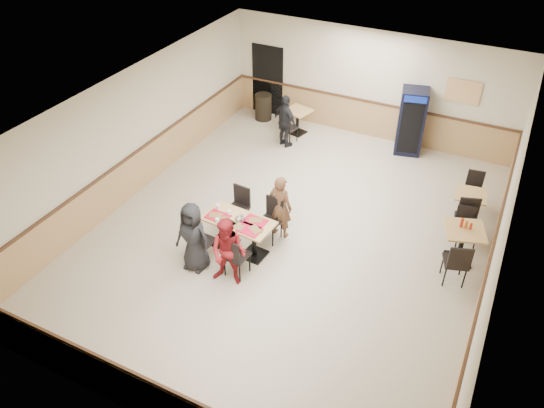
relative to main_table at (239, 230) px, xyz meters
The scene contains 20 objects.
ground 1.33m from the main_table, 53.16° to the left, with size 10.00×10.00×0.00m, color beige.
room_shell 4.33m from the main_table, 54.57° to the left, with size 10.00×10.00×10.00m.
main_table is the anchor object (origin of this frame).
main_chairs 0.06m from the main_table, behind, with size 1.41×1.79×0.98m.
diner_woman_left 1.03m from the main_table, 122.27° to the right, with size 0.74×0.48×1.52m, color black.
diner_woman_right 0.98m from the main_table, 71.99° to the right, with size 0.72×0.56×1.48m, color maroon.
diner_man_opposite 1.02m from the main_table, 57.73° to the left, with size 0.54×0.35×1.47m, color brown.
lone_diner 4.49m from the main_table, 103.17° to the left, with size 0.87×0.36×1.48m, color black.
tabletop_clutter 0.29m from the main_table, 84.47° to the right, with size 1.29×0.66×0.12m.
side_table_near 4.48m from the main_table, 22.17° to the left, with size 0.95×0.95×0.81m.
side_table_near_chair_south 4.28m from the main_table, 14.13° to the left, with size 0.47×0.47×1.02m, color black, non-canonical shape.
side_table_near_chair_north 4.76m from the main_table, 29.38° to the left, with size 0.47×0.47×1.02m, color black, non-canonical shape.
side_table_far 5.13m from the main_table, 38.07° to the left, with size 0.73×0.73×0.70m.
side_table_far_chair_south 4.80m from the main_table, 32.76° to the left, with size 0.41×0.41×0.89m, color black, non-canonical shape.
side_table_far_chair_north 5.49m from the main_table, 42.70° to the left, with size 0.41×0.41×0.89m, color black, non-canonical shape.
condiment_caddy 4.49m from the main_table, 22.91° to the left, with size 0.23×0.06×0.20m.
back_table 5.28m from the main_table, 101.17° to the left, with size 0.81×0.81×0.71m.
back_table_chair_lone 4.72m from the main_table, 102.51° to the left, with size 0.42×0.42×0.90m, color black, non-canonical shape.
pepsi_cooler 5.95m from the main_table, 69.75° to the left, with size 0.81×0.81×1.78m.
trash_bin 5.98m from the main_table, 112.53° to the left, with size 0.49×0.49×0.78m, color black.
Camera 1 is at (3.64, -8.21, 7.33)m, focal length 35.00 mm.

